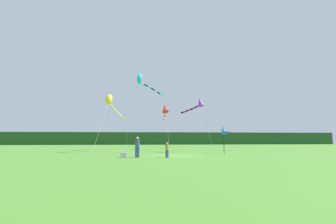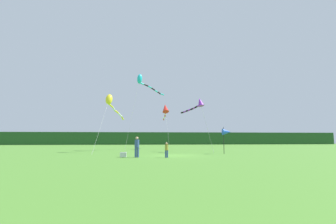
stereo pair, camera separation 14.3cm
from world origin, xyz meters
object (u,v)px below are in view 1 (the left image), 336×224
at_px(cooler_box, 124,155).
at_px(kite_red, 165,109).
at_px(banner_flag_pole, 227,132).
at_px(kite_purple, 198,103).
at_px(person_child, 167,149).
at_px(person_adult, 137,146).
at_px(kite_yellow, 111,102).
at_px(kite_cyan, 142,81).

height_order(cooler_box, kite_red, kite_red).
height_order(banner_flag_pole, kite_purple, kite_purple).
bearing_deg(kite_red, person_child, -94.81).
distance_m(cooler_box, kite_red, 17.70).
height_order(person_child, kite_purple, kite_purple).
bearing_deg(kite_purple, person_adult, -134.22).
bearing_deg(person_adult, kite_yellow, 111.33).
bearing_deg(kite_cyan, kite_red, 26.80).
height_order(banner_flag_pole, kite_cyan, kite_cyan).
distance_m(person_adult, kite_yellow, 11.13).
height_order(banner_flag_pole, kite_red, kite_red).
bearing_deg(kite_purple, person_child, -120.71).
bearing_deg(kite_cyan, person_adult, -91.35).
xyz_separation_m(cooler_box, banner_flag_pole, (10.74, 3.63, 2.12)).
bearing_deg(kite_yellow, kite_purple, -8.93).
bearing_deg(kite_purple, cooler_box, -140.37).
relative_size(kite_purple, kite_cyan, 0.59).
distance_m(person_child, kite_red, 17.70).
xyz_separation_m(person_child, kite_red, (1.41, 16.74, 5.58)).
xyz_separation_m(banner_flag_pole, kite_cyan, (-9.21, 10.34, 7.91)).
bearing_deg(person_adult, person_child, -10.55).
relative_size(cooler_box, banner_flag_pole, 0.19).
height_order(cooler_box, kite_yellow, kite_yellow).
height_order(person_adult, kite_purple, kite_purple).
height_order(person_adult, kite_yellow, kite_yellow).
bearing_deg(kite_red, kite_cyan, -153.20).
xyz_separation_m(person_adult, person_child, (2.55, -0.48, -0.27)).
xyz_separation_m(person_adult, kite_cyan, (0.34, 14.43, 9.24)).
bearing_deg(cooler_box, person_child, -14.06).
xyz_separation_m(kite_cyan, kite_yellow, (-3.92, -5.25, -4.06)).
height_order(cooler_box, banner_flag_pole, banner_flag_pole).
relative_size(person_child, kite_cyan, 0.11).
distance_m(person_adult, kite_red, 17.56).
bearing_deg(person_child, person_adult, 169.45).
bearing_deg(person_child, cooler_box, 165.94).
bearing_deg(kite_cyan, person_child, -81.56).
bearing_deg(kite_cyan, cooler_box, -96.25).
height_order(person_adult, cooler_box, person_adult).
relative_size(cooler_box, kite_red, 0.08).
relative_size(person_child, kite_yellow, 0.13).
bearing_deg(kite_red, person_adult, -103.69).
bearing_deg(banner_flag_pole, kite_red, 114.65).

